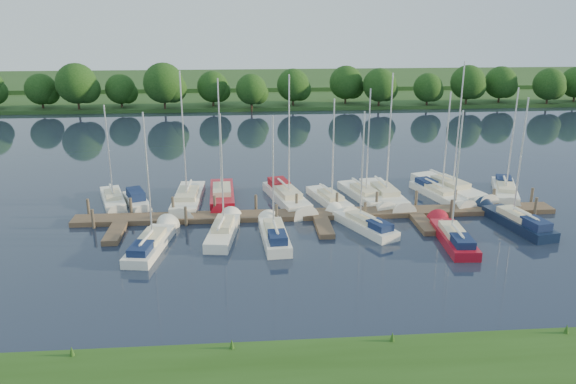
{
  "coord_description": "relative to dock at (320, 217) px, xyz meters",
  "views": [
    {
      "loc": [
        -6.07,
        -35.5,
        16.24
      ],
      "look_at": [
        -2.57,
        8.0,
        2.2
      ],
      "focal_mm": 35.0,
      "sensor_mm": 36.0,
      "label": 1
    }
  ],
  "objects": [
    {
      "name": "sailboat_n_10",
      "position": [
        18.09,
        5.08,
        0.11
      ],
      "size": [
        4.2,
        8.15,
        10.32
      ],
      "rotation": [
        0.0,
        0.0,
        2.79
      ],
      "color": "white",
      "rests_on": "ground"
    },
    {
      "name": "sailboat_n_7",
      "position": [
        6.62,
        4.68,
        0.08
      ],
      "size": [
        2.95,
        9.35,
        11.76
      ],
      "rotation": [
        0.0,
        0.0,
        3.24
      ],
      "color": "white",
      "rests_on": "ground"
    },
    {
      "name": "dock",
      "position": [
        0.0,
        0.0,
        0.0
      ],
      "size": [
        40.0,
        6.0,
        0.4
      ],
      "color": "#503D2D",
      "rests_on": "ground"
    },
    {
      "name": "sailboat_s_5",
      "position": [
        15.31,
        -2.87,
        0.14
      ],
      "size": [
        3.27,
        8.29,
        10.62
      ],
      "rotation": [
        0.0,
        0.0,
        0.2
      ],
      "color": "#0F1B33",
      "rests_on": "ground"
    },
    {
      "name": "sailboat_n_8",
      "position": [
        11.69,
        4.77,
        0.11
      ],
      "size": [
        3.59,
        7.97,
        10.04
      ],
      "rotation": [
        0.0,
        0.0,
        3.41
      ],
      "color": "white",
      "rests_on": "ground"
    },
    {
      "name": "sailboat_n_3",
      "position": [
        -8.15,
        5.69,
        0.08
      ],
      "size": [
        2.41,
        8.89,
        11.36
      ],
      "rotation": [
        0.0,
        0.0,
        3.18
      ],
      "color": "maroon",
      "rests_on": "ground"
    },
    {
      "name": "treeline",
      "position": [
        0.19,
        54.74,
        3.72
      ],
      "size": [
        145.26,
        9.46,
        8.3
      ],
      "color": "#38281C",
      "rests_on": "ground"
    },
    {
      "name": "motorboat",
      "position": [
        -15.6,
        4.81,
        0.15
      ],
      "size": [
        3.13,
        5.43,
        1.66
      ],
      "rotation": [
        0.0,
        0.0,
        3.51
      ],
      "color": "white",
      "rests_on": "ground"
    },
    {
      "name": "sailboat_s_4",
      "position": [
        9.15,
        -5.55,
        0.13
      ],
      "size": [
        2.3,
        7.92,
        10.13
      ],
      "rotation": [
        0.0,
        0.0,
        -0.07
      ],
      "color": "maroon",
      "rests_on": "ground"
    },
    {
      "name": "mooring_pilings",
      "position": [
        0.0,
        1.13,
        0.4
      ],
      "size": [
        38.24,
        2.84,
        2.0
      ],
      "color": "#473D33",
      "rests_on": "ground"
    },
    {
      "name": "sailboat_n_5",
      "position": [
        1.5,
        3.8,
        0.07
      ],
      "size": [
        3.49,
        7.67,
        9.7
      ],
      "rotation": [
        0.0,
        0.0,
        3.42
      ],
      "color": "white",
      "rests_on": "ground"
    },
    {
      "name": "sailboat_s_1",
      "position": [
        -7.78,
        -2.99,
        0.09
      ],
      "size": [
        2.61,
        7.52,
        9.78
      ],
      "rotation": [
        0.0,
        0.0,
        -0.14
      ],
      "color": "white",
      "rests_on": "ground"
    },
    {
      "name": "sailboat_n_9",
      "position": [
        13.27,
        6.14,
        0.08
      ],
      "size": [
        4.93,
        9.92,
        12.6
      ],
      "rotation": [
        0.0,
        0.0,
        3.47
      ],
      "color": "white",
      "rests_on": "ground"
    },
    {
      "name": "sailboat_n_0",
      "position": [
        -17.79,
        5.52,
        0.07
      ],
      "size": [
        3.45,
        7.18,
        9.15
      ],
      "rotation": [
        0.0,
        0.0,
        3.45
      ],
      "color": "white",
      "rests_on": "ground"
    },
    {
      "name": "distant_hill",
      "position": [
        0.0,
        92.69,
        0.5
      ],
      "size": [
        220.0,
        40.0,
        1.4
      ],
      "primitive_type": "cube",
      "color": "#325726",
      "rests_on": "ground"
    },
    {
      "name": "sailboat_s_2",
      "position": [
        -3.98,
        -4.22,
        0.15
      ],
      "size": [
        2.17,
        7.48,
        9.77
      ],
      "rotation": [
        0.0,
        0.0,
        0.06
      ],
      "color": "white",
      "rests_on": "ground"
    },
    {
      "name": "sailboat_n_6",
      "position": [
        4.75,
        4.81,
        0.08
      ],
      "size": [
        3.64,
        8.23,
        10.45
      ],
      "rotation": [
        0.0,
        0.0,
        3.4
      ],
      "color": "white",
      "rests_on": "ground"
    },
    {
      "name": "sailboat_s_0",
      "position": [
        -12.9,
        -4.89,
        0.12
      ],
      "size": [
        2.95,
        8.08,
        10.17
      ],
      "rotation": [
        0.0,
        0.0,
        -0.16
      ],
      "color": "white",
      "rests_on": "ground"
    },
    {
      "name": "sailboat_s_3",
      "position": [
        3.11,
        -2.35,
        0.12
      ],
      "size": [
        4.41,
        7.27,
        9.61
      ],
      "rotation": [
        0.0,
        0.0,
        0.45
      ],
      "color": "white",
      "rests_on": "ground"
    },
    {
      "name": "ground",
      "position": [
        0.0,
        -7.31,
        -0.2
      ],
      "size": [
        260.0,
        260.0,
        0.0
      ],
      "primitive_type": "plane",
      "color": "#182030",
      "rests_on": "ground"
    },
    {
      "name": "sailboat_n_2",
      "position": [
        -11.18,
        4.85,
        0.07
      ],
      "size": [
        2.53,
        9.57,
        12.06
      ],
      "rotation": [
        0.0,
        0.0,
        3.11
      ],
      "color": "white",
      "rests_on": "ground"
    },
    {
      "name": "far_shore",
      "position": [
        0.0,
        67.69,
        0.1
      ],
      "size": [
        180.0,
        30.0,
        0.6
      ],
      "primitive_type": "cube",
      "color": "#204119",
      "rests_on": "ground"
    },
    {
      "name": "sailboat_n_4",
      "position": [
        -2.31,
        4.59,
        0.14
      ],
      "size": [
        4.01,
        9.28,
        11.79
      ],
      "rotation": [
        0.0,
        0.0,
        3.39
      ],
      "color": "white",
      "rests_on": "ground"
    }
  ]
}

